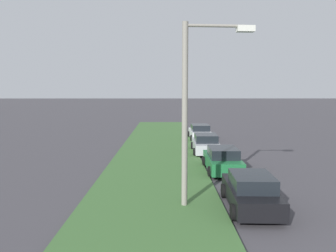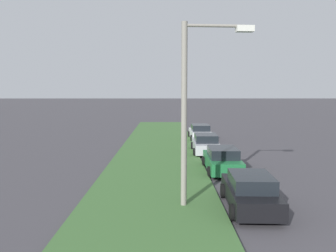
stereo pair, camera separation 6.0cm
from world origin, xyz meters
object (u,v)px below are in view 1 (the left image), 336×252
at_px(streetlight, 194,101).
at_px(parked_car_white, 200,132).
at_px(parked_car_silver, 206,144).
at_px(parked_car_green, 223,160).
at_px(parked_car_black, 251,192).

bearing_deg(streetlight, parked_car_white, -6.54).
height_order(parked_car_silver, streetlight, streetlight).
bearing_deg(parked_car_green, parked_car_white, 0.15).
distance_m(parked_car_black, parked_car_green, 6.19).
distance_m(parked_car_white, streetlight, 19.04).
bearing_deg(parked_car_green, parked_car_silver, 2.99).
xyz_separation_m(parked_car_green, parked_car_silver, (5.78, 0.33, 0.00)).
height_order(parked_car_black, parked_car_silver, same).
height_order(parked_car_green, parked_car_silver, same).
xyz_separation_m(parked_car_green, parked_car_white, (12.56, 0.08, 0.00)).
bearing_deg(parked_car_black, parked_car_white, 2.65).
bearing_deg(parked_car_silver, parked_car_green, -176.15).
distance_m(parked_car_black, parked_car_white, 18.75).
bearing_deg(parked_car_black, parked_car_green, 3.27).
bearing_deg(parked_car_white, parked_car_green, 179.31).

